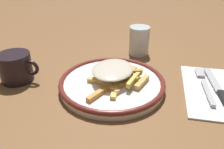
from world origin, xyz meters
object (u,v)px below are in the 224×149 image
at_px(plate, 112,83).
at_px(knife, 221,92).
at_px(fork, 205,84).
at_px(napkin, 217,91).
at_px(water_glass, 139,41).
at_px(coffee_mug, 16,67).
at_px(fries_heap, 115,73).

bearing_deg(plate, knife, 3.62).
bearing_deg(fork, napkin, -22.76).
relative_size(water_glass, coffee_mug, 0.84).
xyz_separation_m(fork, knife, (0.03, -0.03, 0.00)).
distance_m(plate, fork, 0.23).
relative_size(fries_heap, water_glass, 2.08).
bearing_deg(fork, fries_heap, -169.99).
height_order(fries_heap, napkin, fries_heap).
bearing_deg(fork, plate, -168.29).
xyz_separation_m(fries_heap, napkin, (0.25, 0.03, -0.04)).
height_order(fork, water_glass, water_glass).
relative_size(plate, napkin, 1.11).
xyz_separation_m(knife, water_glass, (-0.22, 0.21, 0.03)).
distance_m(fries_heap, coffee_mug, 0.26).
bearing_deg(napkin, knife, -82.60).
xyz_separation_m(plate, coffee_mug, (-0.25, -0.01, 0.02)).
relative_size(plate, knife, 1.26).
distance_m(fries_heap, knife, 0.26).
height_order(fork, knife, knife).
bearing_deg(napkin, water_glass, 138.81).
height_order(plate, water_glass, water_glass).
relative_size(fries_heap, fork, 1.08).
xyz_separation_m(napkin, coffee_mug, (-0.51, -0.05, 0.03)).
height_order(napkin, coffee_mug, coffee_mug).
bearing_deg(napkin, fries_heap, -173.85).
relative_size(knife, water_glass, 2.30).
relative_size(knife, coffee_mug, 1.93).
height_order(water_glass, coffee_mug, water_glass).
bearing_deg(fries_heap, napkin, 6.15).
bearing_deg(plate, water_glass, 79.63).
bearing_deg(knife, fork, 135.47).
xyz_separation_m(fries_heap, coffee_mug, (-0.26, -0.02, -0.00)).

